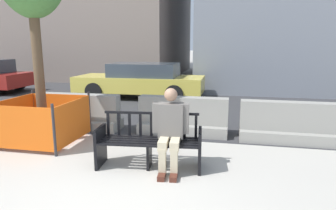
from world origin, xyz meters
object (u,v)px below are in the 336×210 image
at_px(construction_fence, 43,119).
at_px(jersey_barrier_right, 289,126).
at_px(street_bench, 149,144).
at_px(car_taxi_near, 141,80).
at_px(jersey_barrier_left, 79,115).
at_px(seated_person, 170,128).
at_px(jersey_barrier_centre, 183,119).

bearing_deg(construction_fence, jersey_barrier_right, 12.14).
distance_m(street_bench, car_taxi_near, 6.58).
bearing_deg(car_taxi_near, construction_fence, -94.66).
relative_size(street_bench, jersey_barrier_right, 0.86).
relative_size(jersey_barrier_left, car_taxi_near, 0.42).
distance_m(seated_person, construction_fence, 2.95).
bearing_deg(jersey_barrier_left, seated_person, -36.15).
xyz_separation_m(seated_person, construction_fence, (-2.83, 0.82, -0.21)).
relative_size(seated_person, jersey_barrier_left, 0.66).
height_order(street_bench, jersey_barrier_centre, street_bench).
bearing_deg(jersey_barrier_left, street_bench, -39.83).
bearing_deg(seated_person, jersey_barrier_left, 143.85).
height_order(seated_person, jersey_barrier_centre, seated_person).
height_order(seated_person, jersey_barrier_left, seated_person).
xyz_separation_m(jersey_barrier_right, car_taxi_near, (-4.52, 4.39, 0.33)).
bearing_deg(construction_fence, seated_person, -16.13).
distance_m(street_bench, jersey_barrier_centre, 2.00).
xyz_separation_m(seated_person, car_taxi_near, (-2.39, 6.27, -0.02)).
bearing_deg(jersey_barrier_centre, seated_person, -86.84).
height_order(construction_fence, car_taxi_near, car_taxi_near).
height_order(jersey_barrier_centre, jersey_barrier_right, same).
relative_size(street_bench, car_taxi_near, 0.36).
xyz_separation_m(jersey_barrier_right, construction_fence, (-4.97, -1.07, 0.14)).
height_order(jersey_barrier_right, car_taxi_near, car_taxi_near).
bearing_deg(seated_person, jersey_barrier_right, 41.45).
height_order(jersey_barrier_centre, car_taxi_near, car_taxi_near).
xyz_separation_m(jersey_barrier_centre, jersey_barrier_left, (-2.50, -0.11, 0.00)).
xyz_separation_m(seated_person, jersey_barrier_left, (-2.61, 1.91, -0.35)).
bearing_deg(jersey_barrier_right, seated_person, -138.55).
bearing_deg(jersey_barrier_right, jersey_barrier_centre, 176.82).
xyz_separation_m(street_bench, jersey_barrier_left, (-2.26, 1.88, -0.06)).
relative_size(construction_fence, car_taxi_near, 0.30).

